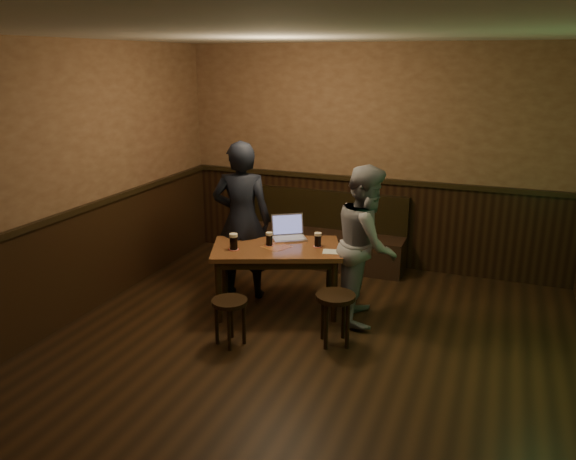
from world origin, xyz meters
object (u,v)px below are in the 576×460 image
at_px(bench, 321,241).
at_px(laptop, 289,232).
at_px(pub_table, 276,255).
at_px(pint_right, 318,240).
at_px(pint_mid, 269,239).
at_px(stool_right, 335,304).
at_px(person_grey, 367,244).
at_px(person_suit, 242,221).
at_px(pint_left, 234,242).
at_px(stool_left, 230,309).

bearing_deg(bench, laptop, -89.58).
height_order(pub_table, pint_right, pint_right).
bearing_deg(laptop, pint_mid, -138.56).
relative_size(bench, laptop, 4.87).
relative_size(stool_right, pint_mid, 3.42).
xyz_separation_m(pint_right, laptop, (-0.39, 0.17, -0.01)).
height_order(stool_right, person_grey, person_grey).
relative_size(bench, pub_table, 1.45).
bearing_deg(pint_mid, person_suit, 152.88).
height_order(bench, person_suit, person_suit).
xyz_separation_m(stool_right, laptop, (-0.80, 0.85, 0.37)).
xyz_separation_m(pint_left, pint_right, (0.78, 0.41, -0.01)).
bearing_deg(laptop, pint_right, -55.67).
height_order(pint_mid, person_suit, person_suit).
relative_size(stool_left, pint_left, 2.63).
relative_size(stool_left, stool_right, 0.90).
bearing_deg(pint_left, person_grey, 16.59).
bearing_deg(laptop, stool_left, -128.42).
height_order(stool_right, laptop, laptop).
distance_m(pint_right, person_grey, 0.53).
relative_size(pint_right, laptop, 0.34).
bearing_deg(stool_left, stool_right, 21.63).
xyz_separation_m(laptop, person_grey, (0.92, -0.19, 0.03)).
xyz_separation_m(bench, pint_left, (-0.38, -1.78, 0.49)).
bearing_deg(pint_left, stool_right, -12.99).
distance_m(person_suit, person_grey, 1.43).
distance_m(pub_table, laptop, 0.37).
bearing_deg(pint_right, stool_left, -116.29).
distance_m(bench, laptop, 1.29).
height_order(stool_left, laptop, laptop).
bearing_deg(pint_right, pint_mid, -161.88).
relative_size(pint_mid, person_suit, 0.08).
bearing_deg(pint_right, person_grey, -1.93).
height_order(stool_right, person_suit, person_suit).
relative_size(stool_right, laptop, 1.12).
height_order(bench, stool_right, bench).
distance_m(pint_right, person_suit, 0.91).
relative_size(pint_mid, person_grey, 0.09).
distance_m(stool_left, pint_left, 0.82).
distance_m(pub_table, stool_right, 0.98).
xyz_separation_m(pub_table, stool_left, (-0.11, -0.88, -0.26)).
bearing_deg(person_suit, pint_mid, 136.96).
bearing_deg(person_grey, pint_right, 77.01).
bearing_deg(person_suit, pint_right, 160.63).
xyz_separation_m(pint_left, pint_mid, (0.29, 0.25, -0.01)).
distance_m(pint_left, laptop, 0.69).
xyz_separation_m(stool_left, laptop, (0.12, 1.21, 0.42)).
bearing_deg(bench, person_grey, -56.24).
xyz_separation_m(stool_left, pint_right, (0.52, 1.05, 0.43)).
bearing_deg(pint_mid, pub_table, -5.78).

